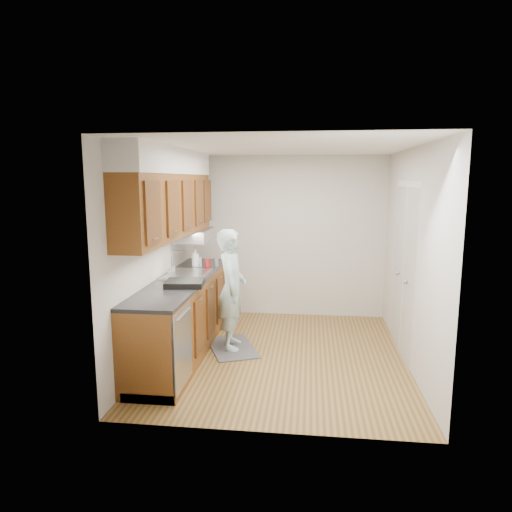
# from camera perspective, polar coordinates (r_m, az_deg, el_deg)

# --- Properties ---
(floor) EXTENTS (3.50, 3.50, 0.00)m
(floor) POSITION_cam_1_polar(r_m,az_deg,el_deg) (5.75, 2.96, -12.26)
(floor) COLOR olive
(floor) RESTS_ON ground
(ceiling) EXTENTS (3.50, 3.50, 0.00)m
(ceiling) POSITION_cam_1_polar(r_m,az_deg,el_deg) (5.35, 3.20, 13.43)
(ceiling) COLOR white
(ceiling) RESTS_ON wall_left
(wall_left) EXTENTS (0.02, 3.50, 2.50)m
(wall_left) POSITION_cam_1_polar(r_m,az_deg,el_deg) (5.71, -12.12, 0.41)
(wall_left) COLOR beige
(wall_left) RESTS_ON floor
(wall_right) EXTENTS (0.02, 3.50, 2.50)m
(wall_right) POSITION_cam_1_polar(r_m,az_deg,el_deg) (5.53, 18.79, -0.19)
(wall_right) COLOR beige
(wall_right) RESTS_ON floor
(wall_back) EXTENTS (3.00, 0.02, 2.50)m
(wall_back) POSITION_cam_1_polar(r_m,az_deg,el_deg) (7.14, 3.99, 2.41)
(wall_back) COLOR beige
(wall_back) RESTS_ON floor
(counter) EXTENTS (0.64, 2.80, 1.30)m
(counter) POSITION_cam_1_polar(r_m,az_deg,el_deg) (5.79, -9.03, -7.10)
(counter) COLOR brown
(counter) RESTS_ON floor
(upper_cabinets) EXTENTS (0.47, 2.80, 1.21)m
(upper_cabinets) POSITION_cam_1_polar(r_m,az_deg,el_deg) (5.63, -10.59, 7.49)
(upper_cabinets) COLOR brown
(upper_cabinets) RESTS_ON wall_left
(closet_door) EXTENTS (0.02, 1.22, 2.05)m
(closet_door) POSITION_cam_1_polar(r_m,az_deg,el_deg) (5.85, 17.96, -1.86)
(closet_door) COLOR beige
(closet_door) RESTS_ON wall_right
(floor_mat) EXTENTS (0.82, 1.02, 0.02)m
(floor_mat) POSITION_cam_1_polar(r_m,az_deg,el_deg) (5.97, -3.00, -11.33)
(floor_mat) COLOR #565658
(floor_mat) RESTS_ON floor
(person) EXTENTS (0.47, 0.65, 1.72)m
(person) POSITION_cam_1_polar(r_m,az_deg,el_deg) (5.72, -3.08, -3.17)
(person) COLOR #AACCCF
(person) RESTS_ON floor_mat
(soap_bottle_a) EXTENTS (0.15, 0.15, 0.28)m
(soap_bottle_a) POSITION_cam_1_polar(r_m,az_deg,el_deg) (6.28, -7.56, -0.21)
(soap_bottle_a) COLOR silver
(soap_bottle_a) RESTS_ON counter
(soap_bottle_b) EXTENTS (0.13, 0.13, 0.21)m
(soap_bottle_b) POSITION_cam_1_polar(r_m,az_deg,el_deg) (6.31, -7.41, -0.48)
(soap_bottle_b) COLOR silver
(soap_bottle_b) RESTS_ON counter
(soda_can) EXTENTS (0.08, 0.08, 0.13)m
(soda_can) POSITION_cam_1_polar(r_m,az_deg,el_deg) (6.21, -6.08, -0.97)
(soda_can) COLOR red
(soda_can) RESTS_ON counter
(steel_can) EXTENTS (0.07, 0.07, 0.11)m
(steel_can) POSITION_cam_1_polar(r_m,az_deg,el_deg) (6.37, -5.03, -0.78)
(steel_can) COLOR #A5A5AA
(steel_can) RESTS_ON counter
(dish_rack) EXTENTS (0.46, 0.40, 0.07)m
(dish_rack) POSITION_cam_1_polar(r_m,az_deg,el_deg) (5.24, -8.89, -3.38)
(dish_rack) COLOR black
(dish_rack) RESTS_ON counter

